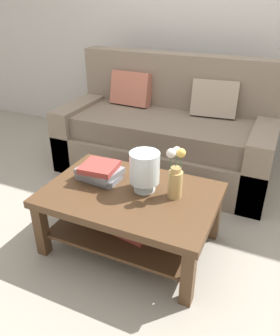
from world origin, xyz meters
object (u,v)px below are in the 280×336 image
(glass_hurricane_vase, at_px, (145,168))
(coffee_table, at_px, (131,207))
(couch, at_px, (167,134))
(flower_pitcher, at_px, (175,176))
(book_stack_main, at_px, (99,171))

(glass_hurricane_vase, bearing_deg, coffee_table, -139.02)
(couch, xyz_separation_m, flower_pitcher, (0.45, -1.10, 0.21))
(coffee_table, xyz_separation_m, glass_hurricane_vase, (0.07, 0.06, 0.27))
(couch, distance_m, book_stack_main, 1.11)
(book_stack_main, xyz_separation_m, flower_pitcher, (0.54, 0.01, 0.09))
(couch, relative_size, coffee_table, 1.76)
(couch, height_order, flower_pitcher, couch)
(glass_hurricane_vase, height_order, flower_pitcher, flower_pitcher)
(book_stack_main, xyz_separation_m, glass_hurricane_vase, (0.33, 0.00, 0.10))
(book_stack_main, bearing_deg, couch, 85.77)
(couch, bearing_deg, coffee_table, -81.18)
(flower_pitcher, bearing_deg, glass_hurricane_vase, -178.47)
(coffee_table, distance_m, flower_pitcher, 0.39)
(book_stack_main, relative_size, flower_pitcher, 0.92)
(couch, distance_m, coffee_table, 1.18)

